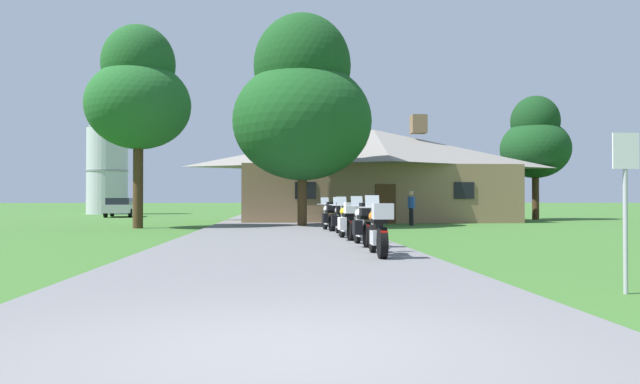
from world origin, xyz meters
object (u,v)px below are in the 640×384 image
object	(u,v)px
metal_signpost_roadside	(625,192)
tree_right_of_lodge	(535,141)
motorcycle_orange_nearest_to_camera	(378,230)
motorcycle_white_farthest_in_row	(330,217)
motorcycle_white_fourth_in_row	(341,219)
motorcycle_white_second_in_row	(364,225)
parked_silver_suv_far_left	(121,206)
bystander_blue_shirt_near_lodge	(411,206)
tree_by_lodge_front	(302,105)
tree_left_near	(138,93)
metal_silo_distant	(107,166)
motorcycle_yellow_third_in_row	(348,221)

from	to	relation	value
metal_signpost_roadside	tree_right_of_lodge	world-z (taller)	tree_right_of_lodge
motorcycle_orange_nearest_to_camera	motorcycle_white_farthest_in_row	distance (m)	10.65
motorcycle_white_fourth_in_row	tree_right_of_lodge	bearing A→B (deg)	49.68
motorcycle_white_second_in_row	parked_silver_suv_far_left	xyz separation A→B (m)	(-13.87, 29.84, 0.17)
bystander_blue_shirt_near_lodge	parked_silver_suv_far_left	distance (m)	24.34
tree_by_lodge_front	bystander_blue_shirt_near_lodge	bearing A→B (deg)	11.35
bystander_blue_shirt_near_lodge	tree_left_near	size ratio (longest dim) A/B	0.19
tree_left_near	tree_right_of_lodge	distance (m)	25.05
motorcycle_white_fourth_in_row	tree_left_near	bearing A→B (deg)	141.49
tree_left_near	metal_silo_distant	distance (m)	28.94
motorcycle_yellow_third_in_row	motorcycle_white_farthest_in_row	size ratio (longest dim) A/B	1.00
motorcycle_yellow_third_in_row	bystander_blue_shirt_near_lodge	world-z (taller)	bystander_blue_shirt_near_lodge
parked_silver_suv_far_left	motorcycle_orange_nearest_to_camera	bearing A→B (deg)	-73.24
tree_by_lodge_front	tree_right_of_lodge	bearing A→B (deg)	32.08
bystander_blue_shirt_near_lodge	metal_signpost_roadside	xyz separation A→B (m)	(-1.87, -21.37, 0.40)
motorcycle_yellow_third_in_row	motorcycle_white_farthest_in_row	distance (m)	5.29
metal_silo_distant	motorcycle_white_second_in_row	bearing A→B (deg)	-65.94
motorcycle_white_second_in_row	metal_silo_distant	distance (m)	42.98
metal_signpost_roadside	tree_left_near	xyz separation A→B (m)	(-10.83, 19.41, 4.64)
motorcycle_white_fourth_in_row	tree_left_near	xyz separation A→B (m)	(-8.35, 6.58, 5.38)
motorcycle_white_second_in_row	motorcycle_white_fourth_in_row	size ratio (longest dim) A/B	1.00
motorcycle_white_fourth_in_row	tree_right_of_lodge	distance (m)	22.77
tree_right_of_lodge	parked_silver_suv_far_left	bearing A→B (deg)	164.77
motorcycle_white_fourth_in_row	tree_right_of_lodge	world-z (taller)	tree_right_of_lodge
bystander_blue_shirt_near_lodge	tree_by_lodge_front	bearing A→B (deg)	88.80
motorcycle_white_second_in_row	parked_silver_suv_far_left	world-z (taller)	parked_silver_suv_far_left
motorcycle_orange_nearest_to_camera	parked_silver_suv_far_left	size ratio (longest dim) A/B	0.44
motorcycle_white_farthest_in_row	metal_signpost_roadside	size ratio (longest dim) A/B	0.97
bystander_blue_shirt_near_lodge	metal_silo_distant	size ratio (longest dim) A/B	0.20
motorcycle_yellow_third_in_row	motorcycle_white_fourth_in_row	bearing A→B (deg)	84.10
motorcycle_white_fourth_in_row	metal_silo_distant	distance (m)	38.38
motorcycle_white_second_in_row	metal_signpost_roadside	world-z (taller)	metal_signpost_roadside
tree_left_near	tree_by_lodge_front	xyz separation A→B (m)	(7.31, 0.87, -0.30)
motorcycle_white_second_in_row	motorcycle_yellow_third_in_row	bearing A→B (deg)	89.56
motorcycle_white_fourth_in_row	motorcycle_yellow_third_in_row	bearing A→B (deg)	-91.23
motorcycle_white_farthest_in_row	motorcycle_orange_nearest_to_camera	bearing A→B (deg)	-95.61
motorcycle_white_second_in_row	tree_right_of_lodge	size ratio (longest dim) A/B	0.26
motorcycle_white_farthest_in_row	metal_silo_distant	size ratio (longest dim) A/B	0.24
motorcycle_white_fourth_in_row	metal_silo_distant	bearing A→B (deg)	116.76
motorcycle_yellow_third_in_row	tree_by_lodge_front	size ratio (longest dim) A/B	0.21
motorcycle_white_fourth_in_row	parked_silver_suv_far_left	xyz separation A→B (m)	(-13.79, 24.77, 0.17)
bystander_blue_shirt_near_lodge	tree_left_near	world-z (taller)	tree_left_near
motorcycle_orange_nearest_to_camera	metal_silo_distant	distance (m)	45.50
motorcycle_orange_nearest_to_camera	bystander_blue_shirt_near_lodge	xyz separation A→B (m)	(4.36, 16.41, 0.33)
motorcycle_orange_nearest_to_camera	motorcycle_yellow_third_in_row	xyz separation A→B (m)	(-0.03, 5.36, -0.01)
motorcycle_white_farthest_in_row	metal_signpost_roadside	world-z (taller)	metal_signpost_roadside
parked_silver_suv_far_left	motorcycle_white_second_in_row	bearing A→B (deg)	-71.19
tree_by_lodge_front	tree_left_near	bearing A→B (deg)	-173.20
bystander_blue_shirt_near_lodge	tree_right_of_lodge	world-z (taller)	tree_right_of_lodge
motorcycle_orange_nearest_to_camera	parked_silver_suv_far_left	world-z (taller)	parked_silver_suv_far_left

